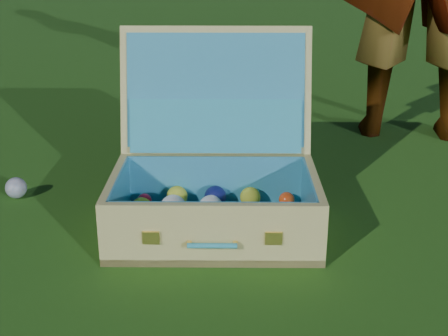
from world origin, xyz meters
TOP-DOWN VIEW (x-y plane):
  - ground at (0.00, 0.00)m, footprint 60.00×60.00m
  - stray_ball at (-0.60, -0.10)m, footprint 0.06×0.06m
  - suitcase at (0.00, -0.04)m, footprint 0.65×0.63m

SIDE VIEW (x-z plane):
  - ground at x=0.00m, z-range 0.00..0.00m
  - stray_ball at x=-0.60m, z-range 0.00..0.06m
  - suitcase at x=0.00m, z-range -0.11..0.38m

